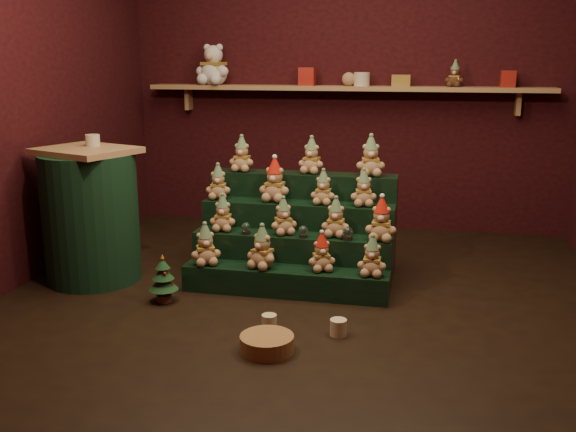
% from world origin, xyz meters
% --- Properties ---
extents(ground, '(4.00, 4.00, 0.00)m').
position_xyz_m(ground, '(0.00, 0.00, 0.00)').
color(ground, black).
rests_on(ground, ground).
extents(back_wall, '(4.00, 0.10, 2.80)m').
position_xyz_m(back_wall, '(0.00, 2.05, 1.40)').
color(back_wall, black).
rests_on(back_wall, ground).
extents(front_wall, '(4.00, 0.10, 2.80)m').
position_xyz_m(front_wall, '(0.00, -2.05, 1.40)').
color(front_wall, black).
rests_on(front_wall, ground).
extents(left_wall, '(0.10, 4.00, 2.80)m').
position_xyz_m(left_wall, '(-2.05, 0.00, 1.40)').
color(left_wall, black).
rests_on(left_wall, ground).
extents(back_shelf, '(3.60, 0.26, 0.24)m').
position_xyz_m(back_shelf, '(0.00, 1.87, 1.29)').
color(back_shelf, '#A87D54').
rests_on(back_shelf, ground).
extents(riser_tier_front, '(1.40, 0.22, 0.18)m').
position_xyz_m(riser_tier_front, '(-0.14, 0.07, 0.09)').
color(riser_tier_front, black).
rests_on(riser_tier_front, ground).
extents(riser_tier_midfront, '(1.40, 0.22, 0.36)m').
position_xyz_m(riser_tier_midfront, '(-0.14, 0.29, 0.18)').
color(riser_tier_midfront, black).
rests_on(riser_tier_midfront, ground).
extents(riser_tier_midback, '(1.40, 0.22, 0.54)m').
position_xyz_m(riser_tier_midback, '(-0.14, 0.51, 0.27)').
color(riser_tier_midback, black).
rests_on(riser_tier_midback, ground).
extents(riser_tier_back, '(1.40, 0.22, 0.72)m').
position_xyz_m(riser_tier_back, '(-0.14, 0.73, 0.36)').
color(riser_tier_back, black).
rests_on(riser_tier_back, ground).
extents(teddy_0, '(0.27, 0.26, 0.29)m').
position_xyz_m(teddy_0, '(-0.70, 0.05, 0.32)').
color(teddy_0, tan).
rests_on(teddy_0, riser_tier_front).
extents(teddy_1, '(0.26, 0.25, 0.29)m').
position_xyz_m(teddy_1, '(-0.30, 0.06, 0.33)').
color(teddy_1, tan).
rests_on(teddy_1, riser_tier_front).
extents(teddy_2, '(0.23, 0.22, 0.25)m').
position_xyz_m(teddy_2, '(0.10, 0.09, 0.31)').
color(teddy_2, tan).
rests_on(teddy_2, riser_tier_front).
extents(teddy_3, '(0.19, 0.17, 0.26)m').
position_xyz_m(teddy_3, '(0.44, 0.06, 0.31)').
color(teddy_3, tan).
rests_on(teddy_3, riser_tier_front).
extents(teddy_4, '(0.20, 0.18, 0.26)m').
position_xyz_m(teddy_4, '(-0.65, 0.29, 0.49)').
color(teddy_4, tan).
rests_on(teddy_4, riser_tier_midfront).
extents(teddy_5, '(0.24, 0.24, 0.26)m').
position_xyz_m(teddy_5, '(-0.20, 0.29, 0.49)').
color(teddy_5, tan).
rests_on(teddy_5, riser_tier_midfront).
extents(teddy_6, '(0.20, 0.18, 0.27)m').
position_xyz_m(teddy_6, '(0.16, 0.31, 0.50)').
color(teddy_6, tan).
rests_on(teddy_6, riser_tier_midfront).
extents(teddy_7, '(0.21, 0.19, 0.29)m').
position_xyz_m(teddy_7, '(0.48, 0.27, 0.51)').
color(teddy_7, tan).
rests_on(teddy_7, riser_tier_midfront).
extents(teddy_8, '(0.21, 0.19, 0.26)m').
position_xyz_m(teddy_8, '(-0.75, 0.52, 0.67)').
color(teddy_8, tan).
rests_on(teddy_8, riser_tier_midback).
extents(teddy_9, '(0.24, 0.22, 0.31)m').
position_xyz_m(teddy_9, '(-0.32, 0.53, 0.70)').
color(teddy_9, tan).
rests_on(teddy_9, riser_tier_midback).
extents(teddy_10, '(0.19, 0.17, 0.25)m').
position_xyz_m(teddy_10, '(0.04, 0.50, 0.66)').
color(teddy_10, tan).
rests_on(teddy_10, riser_tier_midback).
extents(teddy_11, '(0.21, 0.19, 0.26)m').
position_xyz_m(teddy_11, '(0.33, 0.52, 0.67)').
color(teddy_11, tan).
rests_on(teddy_11, riser_tier_midback).
extents(teddy_12, '(0.20, 0.18, 0.27)m').
position_xyz_m(teddy_12, '(-0.62, 0.72, 0.85)').
color(teddy_12, tan).
rests_on(teddy_12, riser_tier_back).
extents(teddy_13, '(0.22, 0.20, 0.27)m').
position_xyz_m(teddy_13, '(-0.09, 0.74, 0.85)').
color(teddy_13, tan).
rests_on(teddy_13, riser_tier_back).
extents(teddy_14, '(0.24, 0.22, 0.29)m').
position_xyz_m(teddy_14, '(0.35, 0.72, 0.87)').
color(teddy_14, tan).
rests_on(teddy_14, riser_tier_back).
extents(snow_globe_a, '(0.06, 0.06, 0.08)m').
position_xyz_m(snow_globe_a, '(-0.46, 0.23, 0.40)').
color(snow_globe_a, black).
rests_on(snow_globe_a, riser_tier_midfront).
extents(snow_globe_b, '(0.06, 0.06, 0.08)m').
position_xyz_m(snow_globe_b, '(-0.05, 0.23, 0.40)').
color(snow_globe_b, black).
rests_on(snow_globe_b, riser_tier_midfront).
extents(snow_globe_c, '(0.07, 0.07, 0.09)m').
position_xyz_m(snow_globe_c, '(0.26, 0.23, 0.41)').
color(snow_globe_c, black).
rests_on(snow_globe_c, riser_tier_midfront).
extents(side_table, '(0.76, 0.70, 0.96)m').
position_xyz_m(side_table, '(-1.56, 0.09, 0.47)').
color(side_table, '#A87D54').
rests_on(side_table, ground).
extents(table_ornament, '(0.10, 0.10, 0.08)m').
position_xyz_m(table_ornament, '(-1.56, 0.19, 1.00)').
color(table_ornament, beige).
rests_on(table_ornament, side_table).
extents(mini_christmas_tree, '(0.19, 0.19, 0.33)m').
position_xyz_m(mini_christmas_tree, '(-0.89, -0.24, 0.16)').
color(mini_christmas_tree, '#4C2B1B').
rests_on(mini_christmas_tree, ground).
extents(mug_left, '(0.09, 0.09, 0.09)m').
position_xyz_m(mug_left, '(-0.11, -0.52, 0.04)').
color(mug_left, beige).
rests_on(mug_left, ground).
extents(mug_right, '(0.10, 0.10, 0.10)m').
position_xyz_m(mug_right, '(0.30, -0.52, 0.05)').
color(mug_right, beige).
rests_on(mug_right, ground).
extents(wicker_basket, '(0.38, 0.38, 0.09)m').
position_xyz_m(wicker_basket, '(-0.05, -0.81, 0.05)').
color(wicker_basket, '#A57942').
rests_on(wicker_basket, ground).
extents(white_bear, '(0.38, 0.36, 0.46)m').
position_xyz_m(white_bear, '(-1.21, 1.84, 1.55)').
color(white_bear, silver).
rests_on(white_bear, back_shelf).
extents(brown_bear, '(0.18, 0.17, 0.22)m').
position_xyz_m(brown_bear, '(0.95, 1.84, 1.43)').
color(brown_bear, '#52311B').
rests_on(brown_bear, back_shelf).
extents(gift_tin_red_a, '(0.14, 0.14, 0.16)m').
position_xyz_m(gift_tin_red_a, '(-0.33, 1.85, 1.40)').
color(gift_tin_red_a, '#B1241B').
rests_on(gift_tin_red_a, back_shelf).
extents(gift_tin_cream, '(0.14, 0.14, 0.12)m').
position_xyz_m(gift_tin_cream, '(0.16, 1.85, 1.38)').
color(gift_tin_cream, beige).
rests_on(gift_tin_cream, back_shelf).
extents(gift_tin_red_b, '(0.12, 0.12, 0.14)m').
position_xyz_m(gift_tin_red_b, '(1.39, 1.85, 1.39)').
color(gift_tin_red_b, '#B1241B').
rests_on(gift_tin_red_b, back_shelf).
extents(shelf_plush_ball, '(0.12, 0.12, 0.12)m').
position_xyz_m(shelf_plush_ball, '(0.04, 1.85, 1.38)').
color(shelf_plush_ball, tan).
rests_on(shelf_plush_ball, back_shelf).
extents(scarf_gift_box, '(0.16, 0.10, 0.10)m').
position_xyz_m(scarf_gift_box, '(0.50, 1.85, 1.37)').
color(scarf_gift_box, orange).
rests_on(scarf_gift_box, back_shelf).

